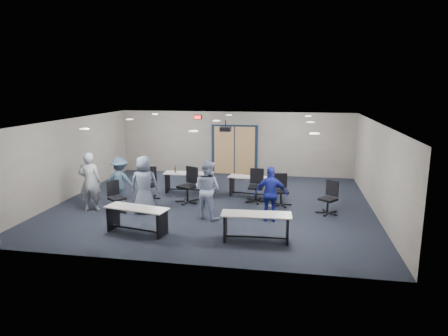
% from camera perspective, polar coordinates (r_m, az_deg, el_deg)
% --- Properties ---
extents(floor, '(10.00, 10.00, 0.00)m').
position_cam_1_polar(floor, '(13.10, -1.46, -5.13)').
color(floor, '#1C212D').
rests_on(floor, ground).
extents(back_wall, '(10.00, 0.04, 2.70)m').
position_cam_1_polar(back_wall, '(17.14, 1.53, 3.54)').
color(back_wall, gray).
rests_on(back_wall, floor).
extents(front_wall, '(10.00, 0.04, 2.70)m').
position_cam_1_polar(front_wall, '(8.54, -7.57, -5.11)').
color(front_wall, gray).
rests_on(front_wall, floor).
extents(left_wall, '(0.04, 9.00, 2.70)m').
position_cam_1_polar(left_wall, '(14.61, -21.09, 1.29)').
color(left_wall, gray).
rests_on(left_wall, floor).
extents(right_wall, '(0.04, 9.00, 2.70)m').
position_cam_1_polar(right_wall, '(12.76, 21.08, -0.14)').
color(right_wall, gray).
rests_on(right_wall, floor).
extents(ceiling, '(10.00, 9.00, 0.04)m').
position_cam_1_polar(ceiling, '(12.58, -1.52, 6.71)').
color(ceiling, white).
rests_on(ceiling, back_wall).
extents(double_door, '(2.00, 0.07, 2.20)m').
position_cam_1_polar(double_door, '(17.15, 1.51, 2.53)').
color(double_door, '#101E32').
rests_on(double_door, back_wall).
extents(exit_sign, '(0.32, 0.07, 0.18)m').
position_cam_1_polar(exit_sign, '(17.28, -3.78, 7.25)').
color(exit_sign, black).
rests_on(exit_sign, back_wall).
extents(ceiling_projector, '(0.35, 0.32, 0.37)m').
position_cam_1_polar(ceiling_projector, '(13.04, 0.22, 5.59)').
color(ceiling_projector, black).
rests_on(ceiling_projector, ceiling).
extents(ceiling_can_lights, '(6.24, 5.74, 0.02)m').
position_cam_1_polar(ceiling_can_lights, '(12.83, -1.30, 6.67)').
color(ceiling_can_lights, white).
rests_on(ceiling_can_lights, ceiling).
extents(table_front_left, '(1.77, 0.89, 0.69)m').
position_cam_1_polar(table_front_left, '(10.74, -12.33, -6.64)').
color(table_front_left, '#BBB8B0').
rests_on(table_front_left, floor).
extents(table_front_right, '(1.76, 0.68, 0.70)m').
position_cam_1_polar(table_front_right, '(10.00, 4.61, -7.74)').
color(table_front_right, '#BBB8B0').
rests_on(table_front_right, floor).
extents(table_back_left, '(1.80, 0.68, 0.99)m').
position_cam_1_polar(table_back_left, '(14.41, -5.08, -1.56)').
color(table_back_left, '#BBB8B0').
rests_on(table_back_left, floor).
extents(table_back_right, '(1.77, 0.77, 0.81)m').
position_cam_1_polar(table_back_right, '(13.88, 4.21, -2.14)').
color(table_back_right, '#BBB8B0').
rests_on(table_back_right, floor).
extents(chair_back_a, '(0.74, 0.74, 1.09)m').
position_cam_1_polar(chair_back_a, '(13.73, -10.73, -2.19)').
color(chair_back_a, black).
rests_on(chair_back_a, floor).
extents(chair_back_b, '(0.99, 0.99, 1.17)m').
position_cam_1_polar(chair_back_b, '(13.15, -5.27, -2.47)').
color(chair_back_b, black).
rests_on(chair_back_b, floor).
extents(chair_back_c, '(0.70, 0.70, 1.09)m').
position_cam_1_polar(chair_back_c, '(13.21, 4.59, -2.57)').
color(chair_back_c, black).
rests_on(chair_back_c, floor).
extents(chair_back_d, '(0.74, 0.74, 1.02)m').
position_cam_1_polar(chair_back_d, '(12.91, 8.16, -3.16)').
color(chair_back_d, black).
rests_on(chair_back_d, floor).
extents(chair_loose_left, '(0.84, 0.84, 0.96)m').
position_cam_1_polar(chair_loose_left, '(12.54, -15.04, -4.05)').
color(chair_loose_left, black).
rests_on(chair_loose_left, floor).
extents(chair_loose_right, '(0.88, 0.88, 1.00)m').
position_cam_1_polar(chair_loose_right, '(12.37, 14.63, -4.16)').
color(chair_loose_right, black).
rests_on(chair_loose_right, floor).
extents(person_gray, '(0.74, 0.55, 1.83)m').
position_cam_1_polar(person_gray, '(12.87, -18.60, -1.85)').
color(person_gray, '#92989F').
rests_on(person_gray, floor).
extents(person_plaid, '(0.93, 0.67, 1.76)m').
position_cam_1_polar(person_plaid, '(12.23, -11.32, -2.33)').
color(person_plaid, slate).
rests_on(person_plaid, floor).
extents(person_lightblue, '(1.03, 0.94, 1.72)m').
position_cam_1_polar(person_lightblue, '(11.52, -2.39, -3.09)').
color(person_lightblue, '#A6B4DC').
rests_on(person_lightblue, floor).
extents(person_navy, '(0.95, 0.45, 1.59)m').
position_cam_1_polar(person_navy, '(11.35, 6.70, -3.73)').
color(person_navy, navy).
rests_on(person_navy, floor).
extents(person_back, '(1.04, 0.62, 1.58)m').
position_cam_1_polar(person_back, '(13.22, -14.62, -1.83)').
color(person_back, '#3A5169').
rests_on(person_back, floor).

